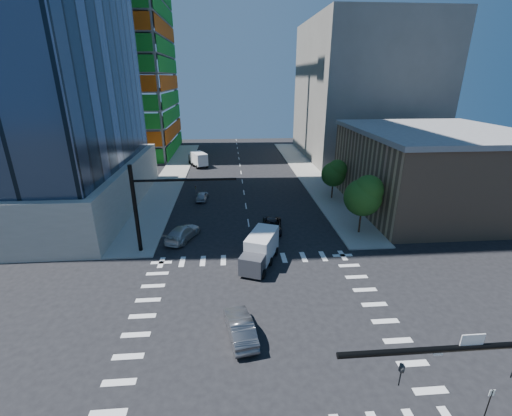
{
  "coord_description": "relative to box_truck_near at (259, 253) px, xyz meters",
  "views": [
    {
      "loc": [
        -2.13,
        -20.72,
        16.82
      ],
      "look_at": [
        0.15,
        8.0,
        5.78
      ],
      "focal_mm": 24.0,
      "sensor_mm": 36.0,
      "label": 1
    }
  ],
  "objects": [
    {
      "name": "road_markings",
      "position": [
        -0.44,
        -7.86,
        -1.29
      ],
      "size": [
        20.0,
        20.0,
        0.01
      ],
      "primitive_type": "cube",
      "color": "silver",
      "rests_on": "ground"
    },
    {
      "name": "box_truck_far",
      "position": [
        -8.94,
        39.97,
        -0.04
      ],
      "size": [
        4.33,
        5.89,
        2.84
      ],
      "rotation": [
        0.0,
        0.0,
        3.57
      ],
      "color": "black",
      "rests_on": "ground"
    },
    {
      "name": "car_sb_near",
      "position": [
        -7.93,
        6.18,
        -0.52
      ],
      "size": [
        4.02,
        5.75,
        1.55
      ],
      "primitive_type": "imported",
      "rotation": [
        0.0,
        0.0,
        2.75
      ],
      "color": "silver",
      "rests_on": "ground"
    },
    {
      "name": "car_nb_far",
      "position": [
        2.14,
        7.49,
        -0.63
      ],
      "size": [
        2.79,
        5.03,
        1.33
      ],
      "primitive_type": "imported",
      "rotation": [
        0.0,
        0.0,
        -0.12
      ],
      "color": "black",
      "rests_on": "ground"
    },
    {
      "name": "signal_mast_nw",
      "position": [
        -10.44,
        3.64,
        4.2
      ],
      "size": [
        10.2,
        0.4,
        9.0
      ],
      "color": "black",
      "rests_on": "sidewalk_nw"
    },
    {
      "name": "no_parking_sign",
      "position": [
        10.26,
        -16.86,
        0.09
      ],
      "size": [
        0.3,
        0.06,
        2.2
      ],
      "color": "black",
      "rests_on": "ground"
    },
    {
      "name": "sidewalk_nw",
      "position": [
        -12.94,
        32.14,
        -1.22
      ],
      "size": [
        5.0,
        60.0,
        0.15
      ],
      "primitive_type": "cube",
      "color": "gray",
      "rests_on": "ground"
    },
    {
      "name": "commercial_building",
      "position": [
        24.56,
        14.14,
        4.02
      ],
      "size": [
        20.5,
        22.5,
        10.6
      ],
      "color": "#9A7759",
      "rests_on": "ground"
    },
    {
      "name": "construction_building",
      "position": [
        -27.85,
        54.07,
        23.32
      ],
      "size": [
        25.16,
        34.5,
        70.6
      ],
      "color": "slate",
      "rests_on": "ground"
    },
    {
      "name": "tree_north",
      "position": [
        12.49,
        18.04,
        2.69
      ],
      "size": [
        3.54,
        3.52,
        5.78
      ],
      "color": "#382316",
      "rests_on": "sidewalk_ne"
    },
    {
      "name": "bg_building_ne",
      "position": [
        26.56,
        47.14,
        12.71
      ],
      "size": [
        24.0,
        30.0,
        28.0
      ],
      "primitive_type": "cube",
      "color": "slate",
      "rests_on": "ground"
    },
    {
      "name": "ground",
      "position": [
        -0.44,
        -7.86,
        -1.29
      ],
      "size": [
        160.0,
        160.0,
        0.0
      ],
      "primitive_type": "plane",
      "color": "black",
      "rests_on": "ground"
    },
    {
      "name": "box_truck_near",
      "position": [
        0.0,
        0.0,
        0.0
      ],
      "size": [
        4.31,
        6.06,
        2.92
      ],
      "rotation": [
        0.0,
        0.0,
        -0.39
      ],
      "color": "black",
      "rests_on": "ground"
    },
    {
      "name": "tree_south",
      "position": [
        12.19,
        6.04,
        3.39
      ],
      "size": [
        4.16,
        4.16,
        6.82
      ],
      "color": "#382316",
      "rests_on": "sidewalk_ne"
    },
    {
      "name": "car_sb_mid",
      "position": [
        -6.7,
        19.06,
        -0.65
      ],
      "size": [
        1.81,
        3.86,
        1.28
      ],
      "primitive_type": "imported",
      "rotation": [
        0.0,
        0.0,
        3.06
      ],
      "color": "#ACADB4",
      "rests_on": "ground"
    },
    {
      "name": "sidewalk_ne",
      "position": [
        12.06,
        32.14,
        -1.22
      ],
      "size": [
        5.0,
        60.0,
        0.15
      ],
      "primitive_type": "cube",
      "color": "gray",
      "rests_on": "ground"
    },
    {
      "name": "car_sb_cross",
      "position": [
        -2.15,
        -9.56,
        -0.53
      ],
      "size": [
        2.41,
        4.86,
        1.53
      ],
      "primitive_type": "imported",
      "rotation": [
        0.0,
        0.0,
        3.32
      ],
      "color": "#55565B",
      "rests_on": "ground"
    }
  ]
}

